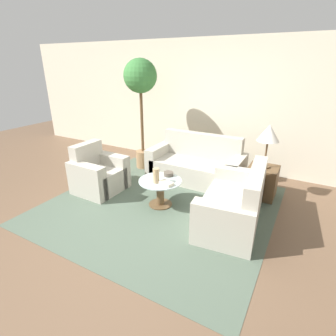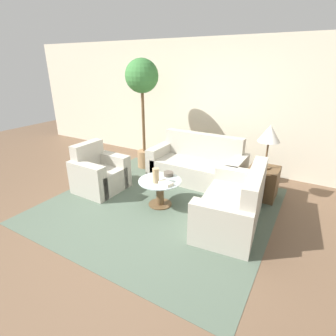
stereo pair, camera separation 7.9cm
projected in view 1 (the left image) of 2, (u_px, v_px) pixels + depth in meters
The scene contains 13 objects.
ground_plane at pixel (129, 222), 3.75m from camera, with size 14.00×14.00×0.00m, color brown.
wall_back at pixel (206, 105), 5.53m from camera, with size 10.00×0.06×2.60m.
rug at pixel (160, 204), 4.22m from camera, with size 3.39×3.24×0.01m.
sofa_main at pixel (197, 166), 5.04m from camera, with size 1.78×0.79×0.87m.
armchair at pixel (98, 175), 4.63m from camera, with size 0.74×0.82×0.83m.
loveseat at pixel (236, 206), 3.63m from camera, with size 0.89×1.49×0.85m.
coffee_table at pixel (160, 189), 4.11m from camera, with size 0.67×0.67×0.43m.
side_table at pixel (262, 182), 4.41m from camera, with size 0.47×0.47×0.53m.
table_lamp at pixel (269, 134), 4.10m from camera, with size 0.35×0.35×0.71m.
potted_plant at pixel (141, 86), 5.12m from camera, with size 0.65×0.65×2.22m.
vase at pixel (156, 176), 3.94m from camera, with size 0.10×0.10×0.23m.
bowl at pixel (168, 174), 4.21m from camera, with size 0.16×0.16×0.06m.
book_stack at pixel (166, 183), 3.90m from camera, with size 0.23×0.17×0.05m.
Camera 1 is at (2.05, -2.51, 2.13)m, focal length 28.00 mm.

